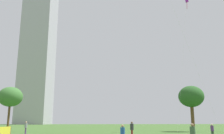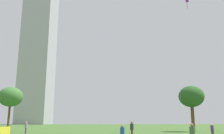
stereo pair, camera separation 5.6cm
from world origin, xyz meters
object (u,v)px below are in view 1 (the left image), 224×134
person_standing_1 (132,128)px  distant_highrise_0 (38,49)px  person_standing_2 (193,134)px  person_standing_3 (123,133)px  person_standing_0 (212,130)px  person_standing_4 (26,127)px  park_tree_2 (10,97)px  park_tree_0 (191,97)px  event_banner (4,133)px  kite_flying_1 (187,1)px

person_standing_1 → distant_highrise_0: bearing=11.5°
person_standing_2 → person_standing_3: bearing=173.0°
person_standing_0 → person_standing_4: person_standing_4 is taller
person_standing_3 → park_tree_2: bearing=93.7°
park_tree_2 → person_standing_4: bearing=-56.8°
person_standing_0 → person_standing_1: (-8.88, 1.24, 0.13)m
person_standing_3 → park_tree_0: bearing=27.8°
park_tree_0 → distant_highrise_0: 129.02m
person_standing_1 → distant_highrise_0: 139.83m
person_standing_2 → event_banner: size_ratio=0.61×
person_standing_0 → person_standing_1: bearing=175.2°
distant_highrise_0 → kite_flying_1: bearing=-56.2°
person_standing_3 → event_banner: size_ratio=0.57×
person_standing_0 → distant_highrise_0: distant_highrise_0 is taller
person_standing_2 → park_tree_2: size_ratio=0.21×
person_standing_0 → person_standing_4: bearing=158.3°
person_standing_0 → person_standing_4: size_ratio=0.86×
person_standing_0 → event_banner: person_standing_0 is taller
person_standing_2 → person_standing_4: person_standing_4 is taller
person_standing_1 → park_tree_0: park_tree_0 is taller
park_tree_2 → kite_flying_1: bearing=-4.3°
person_standing_0 → person_standing_2: (-6.15, -9.80, 0.08)m
person_standing_3 → person_standing_4: bearing=93.9°
distant_highrise_0 → person_standing_4: bearing=-69.8°
person_standing_0 → person_standing_1: 8.97m
kite_flying_1 → park_tree_2: bearing=175.7°
park_tree_0 → event_banner: 33.68m
park_tree_0 → person_standing_1: bearing=-130.4°
person_standing_3 → person_standing_4: person_standing_4 is taller
person_standing_0 → person_standing_3: 13.35m
person_standing_0 → kite_flying_1: (4.94, 16.62, 24.61)m
person_standing_2 → event_banner: 16.92m
person_standing_1 → event_banner: size_ratio=0.64×
person_standing_2 → distant_highrise_0: size_ratio=0.02×
person_standing_1 → park_tree_2: (-19.93, 17.92, 5.19)m
person_standing_4 → kite_flying_1: kite_flying_1 is taller
kite_flying_1 → park_tree_0: size_ratio=3.17×
person_standing_4 → event_banner: bearing=-178.7°
person_standing_0 → person_standing_3: (-10.94, -7.66, 0.01)m
event_banner → park_tree_2: bearing=108.0°
person_standing_4 → distant_highrise_0: bearing=7.0°
park_tree_2 → distant_highrise_0: bearing=101.2°
kite_flying_1 → park_tree_0: (-0.17, 0.65, -19.23)m
person_standing_1 → person_standing_2: bearing=-172.9°
person_standing_0 → distant_highrise_0: 143.84m
park_tree_2 → distant_highrise_0: distant_highrise_0 is taller
kite_flying_1 → event_banner: (-26.55, -19.55, -24.78)m
person_standing_4 → event_banner: size_ratio=0.65×
person_standing_0 → kite_flying_1: size_ratio=0.06×
person_standing_2 → person_standing_4: size_ratio=0.93×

